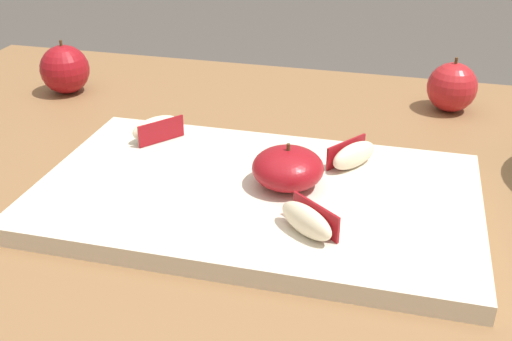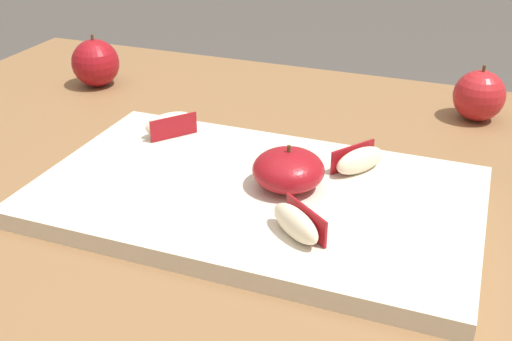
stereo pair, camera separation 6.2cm
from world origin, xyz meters
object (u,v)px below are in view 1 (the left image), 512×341
Objects in this scene: apple_wedge_left at (307,220)px; apple_wedge_middle at (353,155)px; cutting_board at (256,196)px; apple_wedge_right at (157,128)px; whole_apple_red_delicious at (65,69)px; apple_half_skin_up at (289,166)px; whole_apple_crimson at (452,87)px.

apple_wedge_left is 0.99× the size of apple_wedge_middle.
apple_wedge_middle is at bearing 80.00° from apple_wedge_left.
apple_wedge_left is 0.14m from apple_wedge_middle.
cutting_board is at bearing 133.30° from apple_wedge_left.
apple_wedge_right reaches higher than cutting_board.
apple_wedge_middle is 0.47m from whole_apple_red_delicious.
apple_wedge_right is at bearing 143.36° from apple_wedge_left.
apple_wedge_middle is at bearing 42.37° from apple_half_skin_up.
apple_wedge_right is at bearing 158.53° from apple_half_skin_up.
apple_wedge_right is 0.78× the size of whole_apple_red_delicious.
whole_apple_red_delicious is at bearing 143.19° from apple_wedge_left.
whole_apple_red_delicious is at bearing 149.41° from apple_half_skin_up.
cutting_board is 0.17m from apple_wedge_right.
apple_wedge_right is (-0.17, 0.07, -0.01)m from apple_half_skin_up.
cutting_board is 7.22× the size of apple_wedge_left.
cutting_board is at bearing -122.30° from whole_apple_crimson.
apple_half_skin_up is 0.34m from whole_apple_crimson.
apple_wedge_middle is 0.26m from whole_apple_crimson.
apple_wedge_right is at bearing -146.23° from whole_apple_crimson.
apple_wedge_left is 0.26m from apple_wedge_right.
whole_apple_red_delicious is (-0.21, 0.16, 0.00)m from apple_wedge_right.
whole_apple_crimson is at bearing 70.80° from apple_wedge_left.
cutting_board is 7.24× the size of apple_wedge_right.
apple_wedge_middle is at bearing -21.22° from whole_apple_red_delicious.
apple_half_skin_up is 0.92× the size of whole_apple_red_delicious.
cutting_board is at bearing -141.21° from apple_wedge_middle.
apple_wedge_left is at bearing -46.70° from cutting_board.
cutting_board is 0.05m from apple_half_skin_up.
apple_wedge_left is at bearing -36.64° from apple_wedge_right.
apple_wedge_left is at bearing -68.00° from apple_half_skin_up.
apple_wedge_left is (0.03, -0.09, -0.01)m from apple_half_skin_up.
apple_half_skin_up is at bearing -119.61° from whole_apple_crimson.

